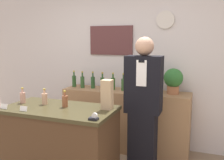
{
  "coord_description": "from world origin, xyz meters",
  "views": [
    {
      "loc": [
        1.26,
        -1.84,
        1.69
      ],
      "look_at": [
        0.15,
        1.11,
        1.18
      ],
      "focal_mm": 40.0,
      "sensor_mm": 36.0,
      "label": 1
    }
  ],
  "objects_px": {
    "potted_plant": "(173,80)",
    "tape_dispenser": "(94,118)",
    "paper_bag": "(107,95)",
    "shopkeeper": "(143,107)"
  },
  "relations": [
    {
      "from": "potted_plant",
      "to": "tape_dispenser",
      "type": "bearing_deg",
      "value": -110.31
    },
    {
      "from": "potted_plant",
      "to": "paper_bag",
      "type": "relative_size",
      "value": 1.12
    },
    {
      "from": "shopkeeper",
      "to": "tape_dispenser",
      "type": "relative_size",
      "value": 19.22
    },
    {
      "from": "shopkeeper",
      "to": "tape_dispenser",
      "type": "xyz_separation_m",
      "value": [
        -0.28,
        -0.86,
        0.09
      ]
    },
    {
      "from": "potted_plant",
      "to": "tape_dispenser",
      "type": "height_order",
      "value": "potted_plant"
    },
    {
      "from": "paper_bag",
      "to": "tape_dispenser",
      "type": "bearing_deg",
      "value": -86.58
    },
    {
      "from": "potted_plant",
      "to": "tape_dispenser",
      "type": "relative_size",
      "value": 4.07
    },
    {
      "from": "paper_bag",
      "to": "shopkeeper",
      "type": "bearing_deg",
      "value": 56.74
    },
    {
      "from": "potted_plant",
      "to": "paper_bag",
      "type": "distance_m",
      "value": 1.24
    },
    {
      "from": "shopkeeper",
      "to": "potted_plant",
      "type": "relative_size",
      "value": 4.72
    }
  ]
}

